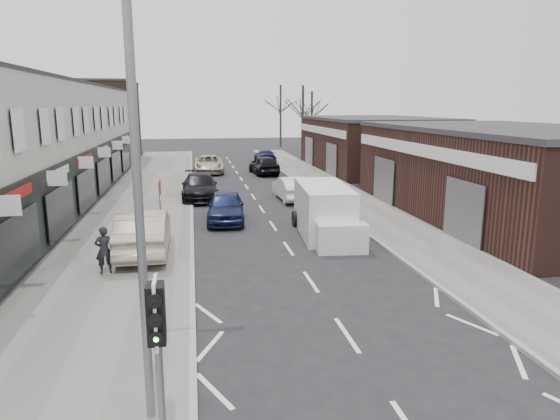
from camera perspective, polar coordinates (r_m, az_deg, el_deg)
name	(u,v)px	position (r m, az deg, el deg)	size (l,w,h in m)	color
ground	(374,375)	(11.71, 10.73, -18.08)	(160.00, 160.00, 0.00)	black
pavement_left	(145,199)	(32.10, -15.12, 1.20)	(5.50, 64.00, 0.12)	slate
pavement_right	(339,193)	(33.35, 6.79, 1.92)	(3.50, 64.00, 0.12)	slate
shop_terrace_left	(8,148)	(30.62, -28.64, 6.25)	(8.00, 41.00, 7.10)	beige
brick_block_far	(95,123)	(55.33, -20.36, 9.34)	(8.00, 10.00, 8.00)	#40281B
right_unit_near	(509,174)	(28.75, 24.66, 3.73)	(10.00, 18.00, 4.50)	#372019
right_unit_far	(373,145)	(46.52, 10.64, 7.35)	(10.00, 16.00, 4.50)	#372019
tree_far_a	(302,155)	(59.13, 2.59, 6.29)	(3.60, 3.60, 8.00)	#382D26
tree_far_b	(311,150)	(65.51, 3.60, 6.83)	(3.60, 3.60, 7.50)	#382D26
tree_far_c	(281,147)	(70.75, 0.07, 7.24)	(3.60, 3.60, 8.50)	#382D26
traffic_light	(157,328)	(8.19, -13.86, -12.97)	(0.28, 0.60, 3.10)	slate
street_lamp	(148,177)	(8.76, -14.89, 3.67)	(2.23, 0.22, 8.00)	slate
warning_sign	(161,192)	(21.79, -13.49, 2.06)	(0.12, 0.80, 2.70)	slate
white_van	(325,212)	(22.50, 5.12, -0.25)	(2.46, 6.02, 2.29)	silver
sedan_on_pavement	(144,232)	(20.14, -15.28, -2.39)	(1.82, 5.21, 1.72)	#AA9D88
pedestrian	(104,250)	(18.13, -19.46, -4.33)	(0.61, 0.40, 1.66)	black
parked_car_left_a	(226,207)	(25.35, -6.23, 0.40)	(1.82, 4.53, 1.54)	#151D41
parked_car_left_b	(200,186)	(31.75, -9.18, 2.67)	(2.19, 5.39, 1.56)	black
parked_car_left_c	(208,164)	(43.89, -8.18, 5.21)	(2.53, 5.48, 1.52)	#B7B092
parked_car_right_a	(291,188)	(30.96, 1.30, 2.50)	(1.55, 4.46, 1.47)	white
parked_car_right_b	(264,165)	(42.61, -1.84, 5.19)	(1.91, 4.75, 1.62)	black
parked_car_right_c	(265,156)	(50.90, -1.70, 6.15)	(1.90, 4.68, 1.36)	#13143E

